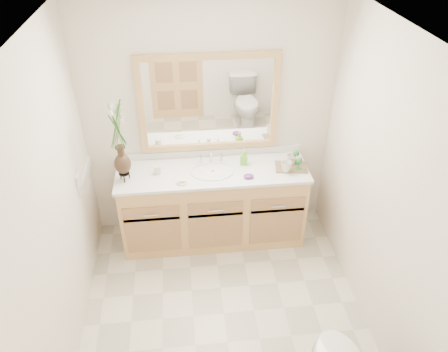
{
  "coord_description": "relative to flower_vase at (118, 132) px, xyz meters",
  "views": [
    {
      "loc": [
        -0.27,
        -2.46,
        3.14
      ],
      "look_at": [
        0.07,
        0.65,
        1.01
      ],
      "focal_mm": 35.0,
      "sensor_mm": 36.0,
      "label": 1
    }
  ],
  "objects": [
    {
      "name": "mirror",
      "position": [
        0.82,
        0.33,
        0.07
      ],
      "size": [
        1.32,
        0.04,
        0.97
      ],
      "color": "white",
      "rests_on": "wall_back"
    },
    {
      "name": "mug_right",
      "position": [
        1.59,
        0.08,
        -0.43
      ],
      "size": [
        0.14,
        0.13,
        0.1
      ],
      "primitive_type": "imported",
      "rotation": [
        0.0,
        0.0,
        0.48
      ],
      "color": "beige",
      "rests_on": "tray"
    },
    {
      "name": "wall_right",
      "position": [
        2.02,
        -0.95,
        -0.13
      ],
      "size": [
        0.02,
        2.6,
        2.4
      ],
      "primitive_type": "cube",
      "color": "white",
      "rests_on": "floor"
    },
    {
      "name": "goblet_back",
      "position": [
        1.64,
        0.1,
        -0.39
      ],
      "size": [
        0.06,
        0.06,
        0.14
      ],
      "color": "#277635",
      "rests_on": "tray"
    },
    {
      "name": "soap_bottle",
      "position": [
        1.14,
        0.15,
        -0.43
      ],
      "size": [
        0.07,
        0.07,
        0.14
      ],
      "primitive_type": "imported",
      "rotation": [
        0.0,
        0.0,
        -0.17
      ],
      "color": "#6AC52E",
      "rests_on": "counter"
    },
    {
      "name": "vanity",
      "position": [
        0.82,
        0.06,
        -0.93
      ],
      "size": [
        1.8,
        0.55,
        0.8
      ],
      "color": "tan",
      "rests_on": "floor"
    },
    {
      "name": "mug_left",
      "position": [
        1.51,
        -0.04,
        -0.43
      ],
      "size": [
        0.13,
        0.13,
        0.1
      ],
      "primitive_type": "imported",
      "rotation": [
        0.0,
        0.0,
        -0.41
      ],
      "color": "beige",
      "rests_on": "tray"
    },
    {
      "name": "tray",
      "position": [
        1.58,
        0.03,
        -0.49
      ],
      "size": [
        0.33,
        0.25,
        0.02
      ],
      "primitive_type": "cube",
      "rotation": [
        0.0,
        0.0,
        -0.15
      ],
      "color": "brown",
      "rests_on": "counter"
    },
    {
      "name": "soap_dish",
      "position": [
        0.53,
        -0.11,
        -0.49
      ],
      "size": [
        0.11,
        0.11,
        0.03
      ],
      "color": "beige",
      "rests_on": "counter"
    },
    {
      "name": "wall_left",
      "position": [
        -0.38,
        -0.95,
        -0.13
      ],
      "size": [
        0.02,
        2.6,
        2.4
      ],
      "primitive_type": "cube",
      "color": "white",
      "rests_on": "floor"
    },
    {
      "name": "flower_vase",
      "position": [
        0.0,
        0.0,
        0.0
      ],
      "size": [
        0.18,
        0.18,
        0.74
      ],
      "rotation": [
        0.0,
        0.0,
        -0.19
      ],
      "color": "black",
      "rests_on": "counter"
    },
    {
      "name": "floor",
      "position": [
        0.82,
        -0.95,
        -1.33
      ],
      "size": [
        2.6,
        2.6,
        0.0
      ],
      "primitive_type": "plane",
      "color": "beige",
      "rests_on": "ground"
    },
    {
      "name": "purple_dish",
      "position": [
        1.15,
        -0.09,
        -0.48
      ],
      "size": [
        0.11,
        0.09,
        0.03
      ],
      "primitive_type": "ellipsoid",
      "rotation": [
        0.0,
        0.0,
        -0.17
      ],
      "color": "#632570",
      "rests_on": "counter"
    },
    {
      "name": "switch_plate",
      "position": [
        -0.37,
        -0.19,
        -0.35
      ],
      "size": [
        0.02,
        0.12,
        0.12
      ],
      "primitive_type": "cube",
      "color": "white",
      "rests_on": "wall_left"
    },
    {
      "name": "tumbler",
      "position": [
        0.3,
        0.07,
        -0.46
      ],
      "size": [
        0.06,
        0.06,
        0.08
      ],
      "primitive_type": "cylinder",
      "color": "beige",
      "rests_on": "counter"
    },
    {
      "name": "wall_back",
      "position": [
        0.82,
        0.35,
        -0.13
      ],
      "size": [
        2.4,
        0.02,
        2.4
      ],
      "primitive_type": "cube",
      "color": "white",
      "rests_on": "floor"
    },
    {
      "name": "goblet_front",
      "position": [
        1.64,
        -0.02,
        -0.4
      ],
      "size": [
        0.06,
        0.06,
        0.13
      ],
      "color": "#277635",
      "rests_on": "tray"
    },
    {
      "name": "counter",
      "position": [
        0.82,
        0.06,
        -0.52
      ],
      "size": [
        1.84,
        0.57,
        0.03
      ],
      "primitive_type": "cube",
      "color": "white",
      "rests_on": "vanity"
    },
    {
      "name": "sink",
      "position": [
        0.82,
        0.05,
        -0.55
      ],
      "size": [
        0.38,
        0.34,
        0.23
      ],
      "color": "white",
      "rests_on": "counter"
    },
    {
      "name": "ceiling",
      "position": [
        0.82,
        -0.95,
        1.07
      ],
      "size": [
        2.4,
        2.6,
        0.02
      ],
      "primitive_type": "cube",
      "color": "white",
      "rests_on": "wall_back"
    }
  ]
}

